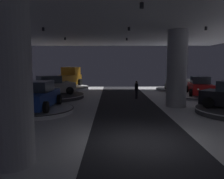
{
  "coord_description": "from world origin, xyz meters",
  "views": [
    {
      "loc": [
        -1.26,
        -8.81,
        3.1
      ],
      "look_at": [
        -1.17,
        6.23,
        1.4
      ],
      "focal_mm": 36.52,
      "sensor_mm": 36.0,
      "label": 1
    }
  ],
  "objects_px": {
    "display_platform_deep_right": "(178,89)",
    "display_car_far_left": "(50,86)",
    "display_platform_mid_left": "(38,110)",
    "display_car_mid_left": "(38,96)",
    "pickup_truck_deep_left": "(66,79)",
    "display_car_far_right": "(200,86)",
    "column_left": "(10,76)",
    "display_platform_deep_left": "(65,88)",
    "visitor_walking_near": "(136,89)",
    "column_right": "(177,69)",
    "display_platform_far_left": "(51,96)",
    "display_car_deep_right": "(178,82)",
    "display_platform_far_right": "(200,96)"
  },
  "relations": [
    {
      "from": "display_car_mid_left",
      "to": "column_right",
      "type": "bearing_deg",
      "value": 12.4
    },
    {
      "from": "display_platform_mid_left",
      "to": "display_car_mid_left",
      "type": "distance_m",
      "value": 0.9
    },
    {
      "from": "column_left",
      "to": "display_platform_deep_left",
      "type": "height_order",
      "value": "column_left"
    },
    {
      "from": "display_car_far_right",
      "to": "display_platform_mid_left",
      "type": "xyz_separation_m",
      "value": [
        -13.02,
        -6.89,
        -0.82
      ]
    },
    {
      "from": "column_right",
      "to": "display_car_far_right",
      "type": "distance_m",
      "value": 6.26
    },
    {
      "from": "display_platform_deep_left",
      "to": "display_car_deep_right",
      "type": "relative_size",
      "value": 1.28
    },
    {
      "from": "display_platform_deep_left",
      "to": "display_car_far_right",
      "type": "xyz_separation_m",
      "value": [
        13.91,
        -6.18,
        0.78
      ]
    },
    {
      "from": "display_platform_mid_left",
      "to": "display_car_far_right",
      "type": "bearing_deg",
      "value": 27.9
    },
    {
      "from": "display_platform_mid_left",
      "to": "display_car_deep_right",
      "type": "xyz_separation_m",
      "value": [
        12.47,
        11.9,
        0.85
      ]
    },
    {
      "from": "display_platform_far_right",
      "to": "display_platform_mid_left",
      "type": "height_order",
      "value": "display_platform_mid_left"
    },
    {
      "from": "pickup_truck_deep_left",
      "to": "display_car_mid_left",
      "type": "xyz_separation_m",
      "value": [
        0.81,
        -13.35,
        -0.25
      ]
    },
    {
      "from": "display_car_deep_right",
      "to": "display_platform_far_right",
      "type": "bearing_deg",
      "value": -83.85
    },
    {
      "from": "pickup_truck_deep_left",
      "to": "display_platform_far_left",
      "type": "xyz_separation_m",
      "value": [
        -0.02,
        -7.02,
        -1.13
      ]
    },
    {
      "from": "display_platform_far_right",
      "to": "display_car_deep_right",
      "type": "relative_size",
      "value": 1.29
    },
    {
      "from": "column_right",
      "to": "display_platform_far_left",
      "type": "distance_m",
      "value": 11.37
    },
    {
      "from": "pickup_truck_deep_left",
      "to": "display_car_deep_right",
      "type": "distance_m",
      "value": 13.36
    },
    {
      "from": "display_platform_deep_right",
      "to": "display_car_deep_right",
      "type": "height_order",
      "value": "display_car_deep_right"
    },
    {
      "from": "column_right",
      "to": "visitor_walking_near",
      "type": "bearing_deg",
      "value": 123.9
    },
    {
      "from": "display_platform_far_left",
      "to": "visitor_walking_near",
      "type": "relative_size",
      "value": 3.82
    },
    {
      "from": "display_platform_deep_right",
      "to": "visitor_walking_near",
      "type": "xyz_separation_m",
      "value": [
        -5.56,
        -6.15,
        0.77
      ]
    },
    {
      "from": "display_platform_far_left",
      "to": "pickup_truck_deep_left",
      "type": "bearing_deg",
      "value": 89.87
    },
    {
      "from": "display_platform_deep_left",
      "to": "pickup_truck_deep_left",
      "type": "relative_size",
      "value": 1.02
    },
    {
      "from": "visitor_walking_near",
      "to": "display_platform_deep_right",
      "type": "bearing_deg",
      "value": 47.89
    },
    {
      "from": "display_platform_far_left",
      "to": "display_car_mid_left",
      "type": "bearing_deg",
      "value": -82.59
    },
    {
      "from": "pickup_truck_deep_left",
      "to": "display_platform_mid_left",
      "type": "relative_size",
      "value": 1.26
    },
    {
      "from": "display_platform_deep_left",
      "to": "visitor_walking_near",
      "type": "xyz_separation_m",
      "value": [
        7.82,
        -7.29,
        0.7
      ]
    },
    {
      "from": "display_car_far_right",
      "to": "display_car_mid_left",
      "type": "xyz_separation_m",
      "value": [
        -13.02,
        -6.86,
        0.07
      ]
    },
    {
      "from": "display_platform_deep_right",
      "to": "display_car_far_left",
      "type": "relative_size",
      "value": 1.13
    },
    {
      "from": "display_platform_far_left",
      "to": "display_platform_deep_left",
      "type": "bearing_deg",
      "value": 90.63
    },
    {
      "from": "column_left",
      "to": "display_platform_deep_right",
      "type": "height_order",
      "value": "column_left"
    },
    {
      "from": "column_left",
      "to": "column_right",
      "type": "xyz_separation_m",
      "value": [
        7.79,
        9.56,
        0.0
      ]
    },
    {
      "from": "pickup_truck_deep_left",
      "to": "display_platform_far_right",
      "type": "bearing_deg",
      "value": -25.26
    },
    {
      "from": "display_car_mid_left",
      "to": "display_car_far_right",
      "type": "bearing_deg",
      "value": 27.8
    },
    {
      "from": "display_platform_deep_left",
      "to": "display_car_far_left",
      "type": "xyz_separation_m",
      "value": [
        0.05,
        -6.73,
        0.88
      ]
    },
    {
      "from": "display_platform_far_right",
      "to": "display_car_mid_left",
      "type": "bearing_deg",
      "value": -152.3
    },
    {
      "from": "pickup_truck_deep_left",
      "to": "display_car_far_left",
      "type": "distance_m",
      "value": 7.04
    },
    {
      "from": "display_platform_mid_left",
      "to": "display_car_far_left",
      "type": "height_order",
      "value": "display_car_far_left"
    },
    {
      "from": "display_platform_far_left",
      "to": "display_platform_mid_left",
      "type": "bearing_deg",
      "value": -82.64
    },
    {
      "from": "visitor_walking_near",
      "to": "display_car_far_left",
      "type": "bearing_deg",
      "value": 175.9
    },
    {
      "from": "pickup_truck_deep_left",
      "to": "display_car_deep_right",
      "type": "relative_size",
      "value": 1.25
    },
    {
      "from": "display_platform_far_right",
      "to": "display_car_far_left",
      "type": "xyz_separation_m",
      "value": [
        -13.86,
        -0.52,
        0.96
      ]
    },
    {
      "from": "display_car_deep_right",
      "to": "display_car_far_right",
      "type": "bearing_deg",
      "value": -83.74
    },
    {
      "from": "display_platform_far_right",
      "to": "visitor_walking_near",
      "type": "relative_size",
      "value": 3.69
    },
    {
      "from": "column_right",
      "to": "display_platform_mid_left",
      "type": "relative_size",
      "value": 1.22
    },
    {
      "from": "display_platform_deep_right",
      "to": "display_platform_far_left",
      "type": "xyz_separation_m",
      "value": [
        -13.3,
        -5.57,
        0.04
      ]
    },
    {
      "from": "display_platform_mid_left",
      "to": "display_car_far_left",
      "type": "bearing_deg",
      "value": 97.61
    },
    {
      "from": "display_car_deep_right",
      "to": "display_car_far_left",
      "type": "xyz_separation_m",
      "value": [
        -13.32,
        -5.56,
        0.07
      ]
    },
    {
      "from": "display_car_far_right",
      "to": "display_platform_far_left",
      "type": "bearing_deg",
      "value": -177.79
    },
    {
      "from": "display_platform_mid_left",
      "to": "display_platform_far_left",
      "type": "xyz_separation_m",
      "value": [
        -0.82,
        6.36,
        0.02
      ]
    },
    {
      "from": "display_platform_deep_left",
      "to": "display_platform_deep_right",
      "type": "distance_m",
      "value": 13.43
    }
  ]
}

